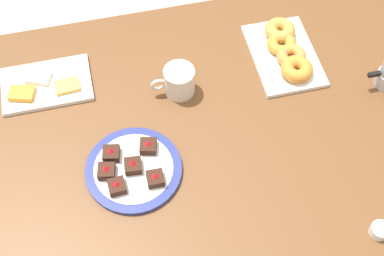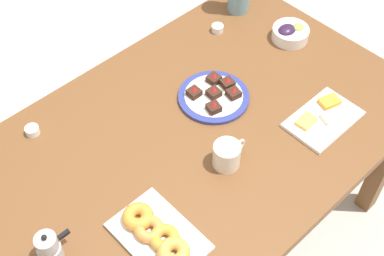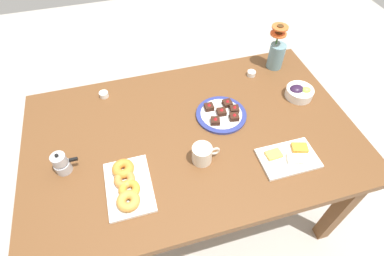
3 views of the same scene
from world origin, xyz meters
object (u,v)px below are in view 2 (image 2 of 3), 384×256
(dining_table, at_px, (192,151))
(cheese_platter, at_px, (323,118))
(croissant_platter, at_px, (157,235))
(jam_cup_honey, at_px, (32,130))
(jam_cup_berry, at_px, (218,28))
(coffee_mug, at_px, (228,154))
(grape_bowl, at_px, (290,33))
(dessert_plate, at_px, (214,96))
(moka_pot, at_px, (49,248))

(dining_table, distance_m, cheese_platter, 0.47)
(croissant_platter, height_order, jam_cup_honey, croissant_platter)
(jam_cup_berry, bearing_deg, coffee_mug, -132.34)
(grape_bowl, distance_m, croissant_platter, 1.02)
(jam_cup_honey, bearing_deg, dessert_plate, -28.62)
(grape_bowl, distance_m, dessert_plate, 0.45)
(jam_cup_berry, distance_m, moka_pot, 1.11)
(cheese_platter, relative_size, jam_cup_honey, 5.42)
(jam_cup_berry, bearing_deg, cheese_platter, -96.71)
(coffee_mug, xyz_separation_m, jam_cup_berry, (0.44, 0.49, -0.03))
(croissant_platter, bearing_deg, grape_bowl, 17.68)
(dining_table, relative_size, croissant_platter, 5.71)
(dining_table, distance_m, dessert_plate, 0.21)
(dessert_plate, height_order, moka_pot, moka_pot)
(jam_cup_honey, xyz_separation_m, jam_cup_berry, (0.84, -0.05, 0.00))
(coffee_mug, relative_size, grape_bowl, 0.86)
(jam_cup_honey, bearing_deg, cheese_platter, -39.94)
(grape_bowl, height_order, dessert_plate, grape_bowl)
(croissant_platter, bearing_deg, moka_pot, 147.14)
(jam_cup_berry, xyz_separation_m, dessert_plate, (-0.27, -0.25, -0.00))
(jam_cup_berry, bearing_deg, grape_bowl, -52.73)
(grape_bowl, height_order, jam_cup_berry, grape_bowl)
(cheese_platter, height_order, croissant_platter, croissant_platter)
(jam_cup_honey, bearing_deg, moka_pot, -116.10)
(dessert_plate, bearing_deg, grape_bowl, 2.93)
(dining_table, bearing_deg, moka_pot, -175.44)
(jam_cup_honey, height_order, dessert_plate, dessert_plate)
(dining_table, xyz_separation_m, jam_cup_honey, (-0.39, 0.38, 0.10))
(dining_table, xyz_separation_m, cheese_platter, (0.38, -0.26, 0.10))
(dining_table, distance_m, croissant_platter, 0.42)
(cheese_platter, bearing_deg, coffee_mug, 164.90)
(cheese_platter, relative_size, dessert_plate, 1.01)
(croissant_platter, bearing_deg, coffee_mug, 8.42)
(cheese_platter, height_order, jam_cup_honey, cheese_platter)
(jam_cup_berry, height_order, dessert_plate, dessert_plate)
(jam_cup_honey, bearing_deg, coffee_mug, -54.04)
(croissant_platter, relative_size, jam_cup_berry, 5.83)
(coffee_mug, relative_size, jam_cup_berry, 2.60)
(coffee_mug, distance_m, grape_bowl, 0.67)
(grape_bowl, xyz_separation_m, cheese_platter, (-0.24, -0.36, -0.02))
(grape_bowl, height_order, jam_cup_honey, grape_bowl)
(cheese_platter, height_order, moka_pot, moka_pot)
(grape_bowl, xyz_separation_m, jam_cup_honey, (-1.01, 0.29, -0.01))
(jam_cup_honey, xyz_separation_m, dessert_plate, (0.57, -0.31, -0.00))
(grape_bowl, relative_size, dessert_plate, 0.56)
(dining_table, distance_m, moka_pot, 0.61)
(cheese_platter, bearing_deg, dining_table, 145.41)
(cheese_platter, distance_m, jam_cup_berry, 0.59)
(coffee_mug, relative_size, jam_cup_honey, 2.60)
(croissant_platter, distance_m, jam_cup_berry, 0.96)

